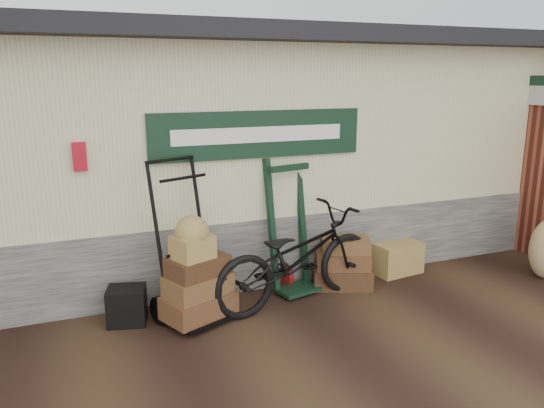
# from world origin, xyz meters

# --- Properties ---
(ground) EXTENTS (80.00, 80.00, 0.00)m
(ground) POSITION_xyz_m (0.00, 0.00, 0.00)
(ground) COLOR black
(ground) RESTS_ON ground
(station_building) EXTENTS (14.40, 4.10, 3.20)m
(station_building) POSITION_xyz_m (-0.01, 2.74, 1.61)
(station_building) COLOR #4C4C47
(station_building) RESTS_ON ground
(porter_trolley) EXTENTS (1.09, 0.97, 1.80)m
(porter_trolley) POSITION_xyz_m (-1.31, 0.55, 0.90)
(porter_trolley) COLOR black
(porter_trolley) RESTS_ON ground
(green_barrow) EXTENTS (0.69, 0.63, 1.65)m
(green_barrow) POSITION_xyz_m (0.05, 0.85, 0.83)
(green_barrow) COLOR black
(green_barrow) RESTS_ON ground
(suitcase_stack) EXTENTS (0.85, 0.70, 0.65)m
(suitcase_stack) POSITION_xyz_m (0.71, 0.70, 0.33)
(suitcase_stack) COLOR #3A1E12
(suitcase_stack) RESTS_ON ground
(wicker_hamper) EXTENTS (0.70, 0.51, 0.42)m
(wicker_hamper) POSITION_xyz_m (1.63, 0.85, 0.21)
(wicker_hamper) COLOR olive
(wicker_hamper) RESTS_ON ground
(black_trunk) EXTENTS (0.47, 0.43, 0.40)m
(black_trunk) POSITION_xyz_m (-1.96, 0.65, 0.20)
(black_trunk) COLOR black
(black_trunk) RESTS_ON ground
(bicycle) EXTENTS (1.19, 2.30, 1.27)m
(bicycle) POSITION_xyz_m (-0.04, 0.43, 0.64)
(bicycle) COLOR black
(bicycle) RESTS_ON ground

